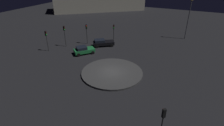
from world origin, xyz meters
name	(u,v)px	position (x,y,z in m)	size (l,w,h in m)	color
ground_plane	(112,73)	(0.00, 0.00, 0.00)	(115.81, 115.81, 0.00)	black
roundabout_island	(112,72)	(0.00, 0.00, 0.14)	(9.59, 9.59, 0.28)	#383838
car_black	(103,43)	(-6.70, 9.50, 0.77)	(4.60, 4.08, 1.47)	black
car_green	(84,50)	(-8.15, 4.41, 0.77)	(3.94, 4.15, 1.50)	#1E7238
traffic_light_northwest	(114,29)	(-5.91, 13.31, 2.69)	(0.36, 0.39, 3.76)	#2D2D2D
traffic_light_southeast	(163,119)	(9.45, -9.58, 2.88)	(0.39, 0.39, 4.04)	#2D2D2D
traffic_light_northwest_near	(64,32)	(-13.62, 5.93, 3.12)	(0.39, 0.36, 4.40)	#2D2D2D
traffic_light_west	(46,37)	(-15.19, 2.43, 2.94)	(0.38, 0.33, 4.13)	#2D2D2D
traffic_light_northwest_far	(87,30)	(-10.36, 9.20, 3.04)	(0.39, 0.38, 4.28)	#2D2D2D
streetlamp_north	(189,15)	(8.64, 21.71, 5.64)	(0.49, 0.49, 9.01)	#4C4C51
store_building	(99,1)	(-26.26, 43.31, 3.41)	(33.73, 30.03, 6.81)	#ADA893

